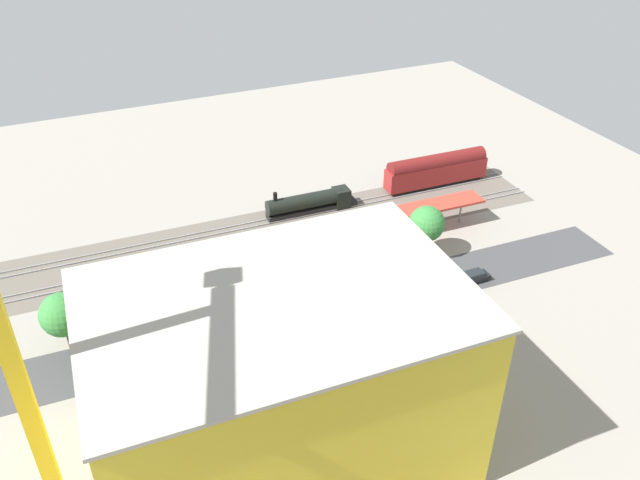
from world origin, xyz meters
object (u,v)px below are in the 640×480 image
Objects in this scene: traffic_light at (296,266)px; street_tree_2 at (427,224)px; parked_car_2 at (402,298)px; parked_car_1 at (442,286)px; locomotive at (312,203)px; street_tree_3 at (123,309)px; street_tree_0 at (104,313)px; platform_canopy_near at (298,234)px; parked_car_5 at (279,333)px; parked_car_6 at (241,344)px; street_tree_1 at (63,315)px; passenger_coach at (436,169)px; box_truck_1 at (299,331)px; parked_car_0 at (474,277)px; box_truck_2 at (152,365)px; construction_building at (281,383)px; box_truck_0 at (125,365)px; parked_car_4 at (319,319)px; parked_car_3 at (364,308)px.

street_tree_2 is at bearing -177.59° from traffic_light.
parked_car_2 is 15.43m from traffic_light.
parked_car_1 is 1.01× the size of parked_car_2.
traffic_light reaches higher than locomotive.
street_tree_0 is at bearing 23.29° from street_tree_3.
platform_canopy_near is at bearing -60.28° from parked_car_2.
parked_car_6 reaches higher than parked_car_5.
traffic_light reaches higher than parked_car_2.
street_tree_1 reaches higher than parked_car_6.
passenger_coach is 54.83m from parked_car_6.
street_tree_0 is (22.35, -9.45, 3.29)m from box_truck_1.
parked_car_0 is 51.38m from street_tree_0.
platform_canopy_near is 7.30× the size of box_truck_2.
street_tree_0 is at bearing -22.93° from box_truck_1.
construction_building is 29.35m from street_tree_0.
box_truck_0 is at bearing -6.95° from box_truck_1.
box_truck_2 is (34.73, 0.36, 1.00)m from parked_car_2.
box_truck_1 is 27.64m from street_tree_2.
parked_car_4 is at bearing -121.98° from construction_building.
parked_car_0 is at bearing 179.10° from parked_car_4.
platform_canopy_near is 18.85m from parked_car_2.
parked_car_0 is at bearing 170.95° from street_tree_1.
parked_car_1 is at bearing 179.40° from parked_car_3.
platform_canopy_near is 8.01× the size of street_tree_0.
street_tree_0 is at bearing 15.65° from platform_canopy_near.
passenger_coach is at bearing -135.94° from parked_car_3.
box_truck_0 is (14.17, -1.16, 0.78)m from parked_car_6.
construction_building reaches higher than box_truck_2.
parked_car_6 is at bearing 3.34° from parked_car_4.
street_tree_1 reaches higher than locomotive.
street_tree_2 is (-25.23, -10.55, 4.06)m from box_truck_1.
street_tree_3 reaches higher than box_truck_2.
parked_car_6 is (11.08, 0.65, 0.02)m from parked_car_4.
construction_building is at bearing 43.30° from parked_car_3.
construction_building is (47.63, 45.62, 6.92)m from passenger_coach.
parked_car_4 is at bearing -2.20° from parked_car_2.
street_tree_3 is at bearing -19.26° from parked_car_4.
passenger_coach reaches higher than parked_car_2.
locomotive is at bearing -111.48° from parked_car_4.
locomotive is 45.35m from box_truck_0.
parked_car_3 is 0.62× the size of traffic_light.
locomotive reaches higher than parked_car_2.
platform_canopy_near reaches higher than box_truck_2.
parked_car_4 is at bearing 178.83° from box_truck_0.
street_tree_0 is 0.95× the size of street_tree_2.
parked_car_2 is 0.56× the size of street_tree_0.
street_tree_2 is at bearing -161.99° from parked_car_5.
street_tree_2 is at bearing 158.49° from platform_canopy_near.
box_truck_1 is 0.98× the size of box_truck_2.
construction_building reaches higher than platform_canopy_near.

